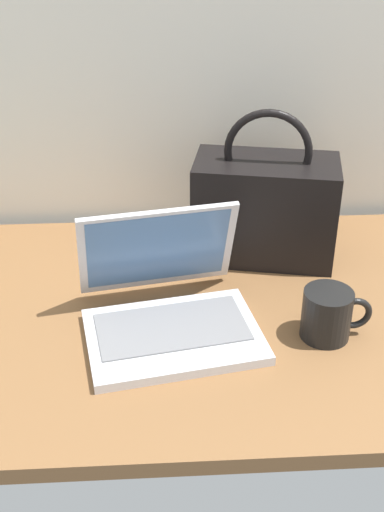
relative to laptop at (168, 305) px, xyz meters
name	(u,v)px	position (x,y,z in m)	size (l,w,h in m)	color
desk	(212,315)	(0.09, 0.05, -0.06)	(1.60, 0.76, 0.03)	brown
laptop	(168,305)	(0.00, 0.00, 0.00)	(0.35, 0.34, 0.21)	silver
coffee_mug	(328,314)	(0.29, -0.05, 0.00)	(0.13, 0.09, 0.09)	black
handbag	(265,207)	(0.22, 0.25, 0.07)	(0.33, 0.22, 0.33)	black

